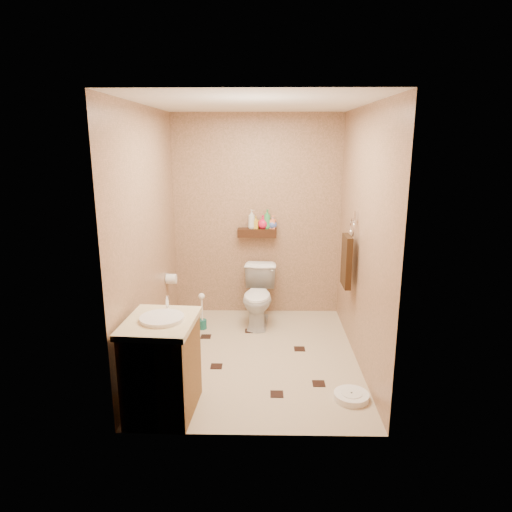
{
  "coord_description": "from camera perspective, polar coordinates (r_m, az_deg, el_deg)",
  "views": [
    {
      "loc": [
        0.09,
        -4.15,
        2.1
      ],
      "look_at": [
        0.01,
        0.25,
        0.97
      ],
      "focal_mm": 32.0,
      "sensor_mm": 36.0,
      "label": 1
    }
  ],
  "objects": [
    {
      "name": "bottle_b",
      "position": [
        5.41,
        -0.03,
        4.23
      ],
      "size": [
        0.08,
        0.08,
        0.15
      ],
      "primitive_type": "imported",
      "rotation": [
        0.0,
        0.0,
        2.89
      ],
      "color": "gold",
      "rests_on": "wall_shelf"
    },
    {
      "name": "towel_ring",
      "position": [
        4.63,
        11.3,
        -0.33
      ],
      "size": [
        0.12,
        0.3,
        0.76
      ],
      "color": "silver",
      "rests_on": "wall_right"
    },
    {
      "name": "bottle_c",
      "position": [
        5.41,
        0.91,
        4.28
      ],
      "size": [
        0.18,
        0.18,
        0.16
      ],
      "primitive_type": "imported",
      "rotation": [
        0.0,
        0.0,
        5.6
      ],
      "color": "red",
      "rests_on": "wall_shelf"
    },
    {
      "name": "bottle_d",
      "position": [
        5.4,
        1.41,
        4.63
      ],
      "size": [
        0.11,
        0.11,
        0.23
      ],
      "primitive_type": "imported",
      "rotation": [
        0.0,
        0.0,
        2.78
      ],
      "color": "green",
      "rests_on": "wall_shelf"
    },
    {
      "name": "toilet",
      "position": [
        5.29,
        0.31,
        -5.09
      ],
      "size": [
        0.42,
        0.68,
        0.67
      ],
      "primitive_type": "imported",
      "rotation": [
        0.0,
        0.0,
        -0.07
      ],
      "color": "white",
      "rests_on": "ground"
    },
    {
      "name": "wall_back",
      "position": [
        5.48,
        0.14,
        4.95
      ],
      "size": [
        2.0,
        0.04,
        2.4
      ],
      "primitive_type": "cube",
      "color": "tan",
      "rests_on": "ground"
    },
    {
      "name": "wall_shelf",
      "position": [
        5.43,
        0.12,
        2.94
      ],
      "size": [
        0.46,
        0.14,
        0.1
      ],
      "primitive_type": "cube",
      "color": "#3B2010",
      "rests_on": "wall_back"
    },
    {
      "name": "wall_right",
      "position": [
        4.35,
        13.15,
        2.08
      ],
      "size": [
        0.04,
        2.5,
        2.4
      ],
      "primitive_type": "cube",
      "color": "tan",
      "rests_on": "ground"
    },
    {
      "name": "bottle_f",
      "position": [
        5.41,
        2.1,
        4.13
      ],
      "size": [
        0.11,
        0.11,
        0.13
      ],
      "primitive_type": "imported",
      "rotation": [
        0.0,
        0.0,
        4.79
      ],
      "color": "#4962B8",
      "rests_on": "wall_shelf"
    },
    {
      "name": "wall_front",
      "position": [
        3.04,
        -0.68,
        -2.79
      ],
      "size": [
        2.0,
        0.04,
        2.4
      ],
      "primitive_type": "cube",
      "color": "tan",
      "rests_on": "ground"
    },
    {
      "name": "bottle_a",
      "position": [
        5.4,
        -0.55,
        4.64
      ],
      "size": [
        0.12,
        0.12,
        0.23
      ],
      "primitive_type": "imported",
      "rotation": [
        0.0,
        0.0,
        0.89
      ],
      "color": "silver",
      "rests_on": "wall_shelf"
    },
    {
      "name": "bathroom_scale",
      "position": [
        4.04,
        11.83,
        -16.77
      ],
      "size": [
        0.31,
        0.31,
        0.06
      ],
      "rotation": [
        0.0,
        0.0,
        0.06
      ],
      "color": "white",
      "rests_on": "ground"
    },
    {
      "name": "toilet_paper",
      "position": [
        5.14,
        -10.54,
        -2.82
      ],
      "size": [
        0.12,
        0.11,
        0.12
      ],
      "color": "white",
      "rests_on": "wall_left"
    },
    {
      "name": "toilet_brush",
      "position": [
        5.25,
        -6.75,
        -7.5
      ],
      "size": [
        0.1,
        0.1,
        0.43
      ],
      "color": "#186156",
      "rests_on": "ground"
    },
    {
      "name": "wall_left",
      "position": [
        4.39,
        -13.34,
        2.18
      ],
      "size": [
        0.04,
        2.5,
        2.4
      ],
      "primitive_type": "cube",
      "color": "tan",
      "rests_on": "ground"
    },
    {
      "name": "vanity",
      "position": [
        3.71,
        -11.65,
        -13.18
      ],
      "size": [
        0.56,
        0.67,
        0.89
      ],
      "rotation": [
        0.0,
        0.0,
        -0.07
      ],
      "color": "brown",
      "rests_on": "ground"
    },
    {
      "name": "ceiling",
      "position": [
        4.17,
        -0.17,
        18.54
      ],
      "size": [
        2.0,
        2.5,
        0.02
      ],
      "primitive_type": "cube",
      "color": "white",
      "rests_on": "wall_back"
    },
    {
      "name": "ground",
      "position": [
        4.65,
        -0.15,
        -12.41
      ],
      "size": [
        2.5,
        2.5,
        0.0
      ],
      "primitive_type": "plane",
      "color": "tan",
      "rests_on": "ground"
    },
    {
      "name": "floor_accents",
      "position": [
        4.62,
        0.39,
        -12.58
      ],
      "size": [
        1.23,
        1.42,
        0.01
      ],
      "color": "black",
      "rests_on": "ground"
    },
    {
      "name": "bottle_e",
      "position": [
        5.41,
        2.08,
        4.27
      ],
      "size": [
        0.09,
        0.09,
        0.16
      ],
      "primitive_type": "imported",
      "rotation": [
        0.0,
        0.0,
        1.3
      ],
      "color": "#FF8354",
      "rests_on": "wall_shelf"
    }
  ]
}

